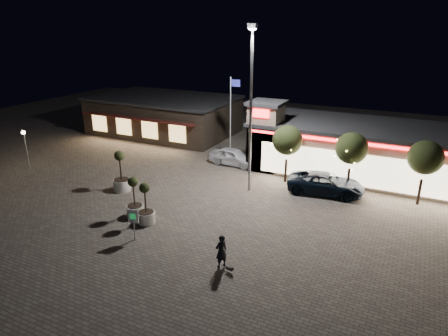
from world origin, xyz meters
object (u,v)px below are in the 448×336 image
at_px(pedestrian, 221,251).
at_px(planter_left, 121,178).
at_px(planter_mid, 146,211).
at_px(valet_sign, 133,219).
at_px(pickup_truck, 326,184).
at_px(white_sedan, 233,157).

height_order(pedestrian, planter_left, planter_left).
bearing_deg(planter_mid, valet_sign, -72.04).
xyz_separation_m(pedestrian, valet_sign, (-5.97, 0.23, 0.46)).
height_order(planter_left, planter_mid, planter_left).
height_order(pickup_truck, white_sedan, pickup_truck).
height_order(pedestrian, planter_mid, planter_mid).
distance_m(planter_left, planter_mid, 6.16).
xyz_separation_m(pickup_truck, pedestrian, (-2.77, -12.39, 0.15)).
relative_size(pickup_truck, planter_mid, 2.04).
bearing_deg(pedestrian, planter_mid, -77.48).
distance_m(pickup_truck, white_sedan, 9.59).
bearing_deg(planter_left, pickup_truck, 24.16).
relative_size(pedestrian, planter_mid, 0.67).
relative_size(pickup_truck, valet_sign, 2.86).
bearing_deg(planter_left, valet_sign, -45.00).
height_order(pickup_truck, planter_left, planter_left).
bearing_deg(white_sedan, planter_mid, -177.71).
bearing_deg(planter_left, pedestrian, -26.92).
distance_m(pedestrian, valet_sign, 5.99).
bearing_deg(valet_sign, planter_mid, 107.96).
height_order(pickup_truck, pedestrian, pedestrian).
bearing_deg(pedestrian, pickup_truck, -160.74).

